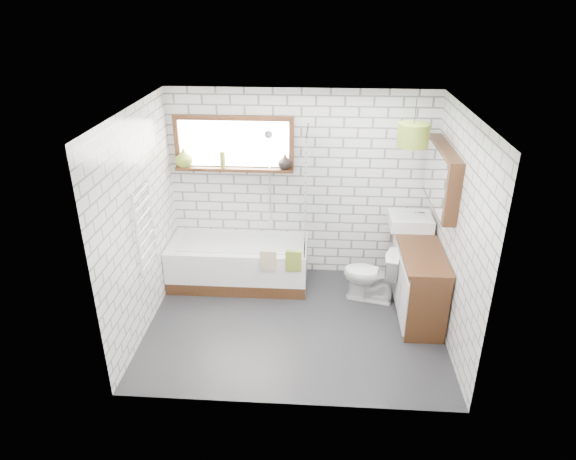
# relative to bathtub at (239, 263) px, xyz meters

# --- Properties ---
(floor) EXTENTS (3.40, 2.60, 0.01)m
(floor) POSITION_rel_bathtub_xyz_m (0.79, -0.90, -0.30)
(floor) COLOR black
(floor) RESTS_ON ground
(ceiling) EXTENTS (3.40, 2.60, 0.01)m
(ceiling) POSITION_rel_bathtub_xyz_m (0.79, -0.90, 2.21)
(ceiling) COLOR white
(ceiling) RESTS_ON ground
(wall_back) EXTENTS (3.40, 0.01, 2.50)m
(wall_back) POSITION_rel_bathtub_xyz_m (0.79, 0.40, 0.96)
(wall_back) COLOR white
(wall_back) RESTS_ON ground
(wall_front) EXTENTS (3.40, 0.01, 2.50)m
(wall_front) POSITION_rel_bathtub_xyz_m (0.79, -2.21, 0.96)
(wall_front) COLOR white
(wall_front) RESTS_ON ground
(wall_left) EXTENTS (0.01, 2.60, 2.50)m
(wall_left) POSITION_rel_bathtub_xyz_m (-0.91, -0.90, 0.96)
(wall_left) COLOR white
(wall_left) RESTS_ON ground
(wall_right) EXTENTS (0.01, 2.60, 2.50)m
(wall_right) POSITION_rel_bathtub_xyz_m (2.50, -0.90, 0.96)
(wall_right) COLOR white
(wall_right) RESTS_ON ground
(window) EXTENTS (1.52, 0.16, 0.68)m
(window) POSITION_rel_bathtub_xyz_m (-0.06, 0.36, 1.51)
(window) COLOR #341C0E
(window) RESTS_ON wall_back
(towel_radiator) EXTENTS (0.06, 0.52, 1.00)m
(towel_radiator) POSITION_rel_bathtub_xyz_m (-0.87, -0.90, 0.91)
(towel_radiator) COLOR white
(towel_radiator) RESTS_ON wall_left
(mirror_cabinet) EXTENTS (0.16, 1.20, 0.70)m
(mirror_cabinet) POSITION_rel_bathtub_xyz_m (2.41, -0.30, 1.36)
(mirror_cabinet) COLOR #341C0E
(mirror_cabinet) RESTS_ON wall_right
(shower_riser) EXTENTS (0.02, 0.02, 1.30)m
(shower_riser) POSITION_rel_bathtub_xyz_m (0.39, 0.36, 1.06)
(shower_riser) COLOR silver
(shower_riser) RESTS_ON wall_back
(bathtub) EXTENTS (1.80, 0.79, 0.58)m
(bathtub) POSITION_rel_bathtub_xyz_m (0.00, 0.00, 0.00)
(bathtub) COLOR white
(bathtub) RESTS_ON floor
(shower_screen) EXTENTS (0.02, 0.72, 1.50)m
(shower_screen) POSITION_rel_bathtub_xyz_m (0.88, 0.00, 1.04)
(shower_screen) COLOR white
(shower_screen) RESTS_ON bathtub
(towel_green) EXTENTS (0.20, 0.05, 0.27)m
(towel_green) POSITION_rel_bathtub_xyz_m (0.75, -0.40, 0.27)
(towel_green) COLOR olive
(towel_green) RESTS_ON bathtub
(towel_beige) EXTENTS (0.20, 0.05, 0.26)m
(towel_beige) POSITION_rel_bathtub_xyz_m (0.44, -0.40, 0.27)
(towel_beige) COLOR tan
(towel_beige) RESTS_ON bathtub
(vanity) EXTENTS (0.49, 1.51, 0.86)m
(vanity) POSITION_rel_bathtub_xyz_m (2.25, -0.45, 0.14)
(vanity) COLOR #341C0E
(vanity) RESTS_ON floor
(basin) EXTENTS (0.53, 0.46, 0.15)m
(basin) POSITION_rel_bathtub_xyz_m (2.19, 0.05, 0.65)
(basin) COLOR white
(basin) RESTS_ON vanity
(tap) EXTENTS (0.03, 0.03, 0.14)m
(tap) POSITION_rel_bathtub_xyz_m (2.35, 0.05, 0.69)
(tap) COLOR silver
(tap) RESTS_ON vanity
(toilet) EXTENTS (0.53, 0.75, 0.69)m
(toilet) POSITION_rel_bathtub_xyz_m (1.71, -0.30, 0.05)
(toilet) COLOR white
(toilet) RESTS_ON floor
(vase_olive) EXTENTS (0.24, 0.24, 0.24)m
(vase_olive) POSITION_rel_bathtub_xyz_m (-0.71, 0.33, 1.31)
(vase_olive) COLOR olive
(vase_olive) RESTS_ON window
(vase_dark) EXTENTS (0.24, 0.24, 0.19)m
(vase_dark) POSITION_rel_bathtub_xyz_m (0.59, 0.33, 1.28)
(vase_dark) COLOR black
(vase_dark) RESTS_ON window
(bottle) EXTENTS (0.08, 0.08, 0.21)m
(bottle) POSITION_rel_bathtub_xyz_m (-0.21, 0.33, 1.29)
(bottle) COLOR olive
(bottle) RESTS_ON window
(pendant) EXTENTS (0.35, 0.35, 0.26)m
(pendant) POSITION_rel_bathtub_xyz_m (2.07, -0.19, 1.81)
(pendant) COLOR olive
(pendant) RESTS_ON ceiling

